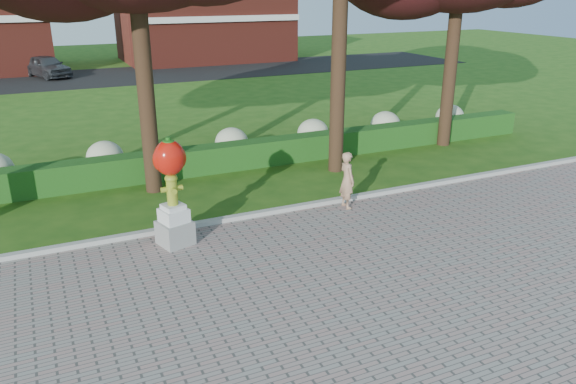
% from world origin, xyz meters
% --- Properties ---
extents(ground, '(100.00, 100.00, 0.00)m').
position_xyz_m(ground, '(0.00, 0.00, 0.00)').
color(ground, '#265214').
rests_on(ground, ground).
extents(curb, '(40.00, 0.18, 0.15)m').
position_xyz_m(curb, '(0.00, 3.00, 0.07)').
color(curb, '#ADADA5').
rests_on(curb, ground).
extents(lawn_hedge, '(24.00, 0.70, 0.80)m').
position_xyz_m(lawn_hedge, '(0.00, 7.00, 0.40)').
color(lawn_hedge, '#1E4B15').
rests_on(lawn_hedge, ground).
extents(hydrangea_row, '(20.10, 1.10, 0.99)m').
position_xyz_m(hydrangea_row, '(0.57, 8.00, 0.55)').
color(hydrangea_row, '#B0BB8F').
rests_on(hydrangea_row, ground).
extents(street, '(50.00, 8.00, 0.02)m').
position_xyz_m(street, '(0.00, 28.00, 0.01)').
color(street, black).
rests_on(street, ground).
extents(building_right, '(12.00, 8.00, 6.40)m').
position_xyz_m(building_right, '(8.00, 34.00, 3.20)').
color(building_right, maroon).
rests_on(building_right, ground).
extents(hydrant_sculpture, '(0.81, 0.81, 2.42)m').
position_xyz_m(hydrant_sculpture, '(-2.32, 2.29, 1.32)').
color(hydrant_sculpture, gray).
rests_on(hydrant_sculpture, walkway).
extents(woman, '(0.36, 0.54, 1.47)m').
position_xyz_m(woman, '(2.19, 2.60, 0.77)').
color(woman, tan).
rests_on(woman, walkway).
extents(parked_car, '(3.00, 4.27, 1.35)m').
position_xyz_m(parked_car, '(-3.56, 29.31, 0.69)').
color(parked_car, '#393C40').
rests_on(parked_car, street).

